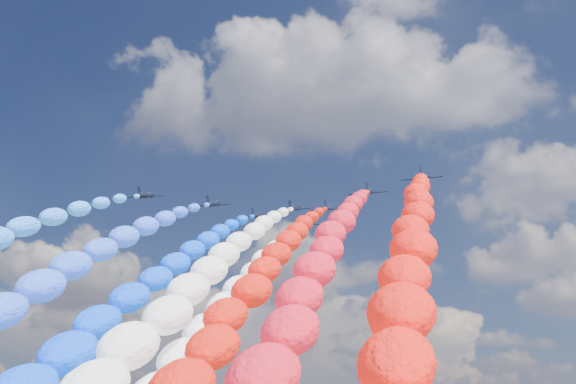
# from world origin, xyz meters

# --- Properties ---
(jet_0) EXTENTS (9.10, 11.94, 6.28)m
(jet_0) POSITION_xyz_m (-30.28, -6.20, 99.13)
(jet_0) COLOR black
(jet_1) EXTENTS (8.60, 11.58, 6.28)m
(jet_1) POSITION_xyz_m (-17.43, 2.82, 99.13)
(jet_1) COLOR black
(trail_1) EXTENTS (6.28, 106.73, 61.85)m
(trail_1) POSITION_xyz_m (-17.43, -51.89, 69.68)
(trail_1) COLOR blue
(jet_2) EXTENTS (8.74, 11.68, 6.28)m
(jet_2) POSITION_xyz_m (-9.86, 13.41, 99.13)
(jet_2) COLOR black
(trail_2) EXTENTS (6.28, 106.73, 61.85)m
(trail_2) POSITION_xyz_m (-9.86, -41.30, 69.68)
(trail_2) COLOR #0942F8
(jet_3) EXTENTS (9.07, 11.92, 6.28)m
(jet_3) POSITION_xyz_m (0.28, 10.04, 99.13)
(jet_3) COLOR black
(trail_3) EXTENTS (6.28, 106.73, 61.85)m
(trail_3) POSITION_xyz_m (0.28, -44.67, 69.68)
(trail_3) COLOR white
(jet_4) EXTENTS (8.56, 11.56, 6.28)m
(jet_4) POSITION_xyz_m (1.23, 22.59, 99.13)
(jet_4) COLOR black
(trail_4) EXTENTS (6.28, 106.73, 61.85)m
(trail_4) POSITION_xyz_m (1.23, -32.13, 69.68)
(trail_4) COLOR white
(jet_5) EXTENTS (8.59, 11.58, 6.28)m
(jet_5) POSITION_xyz_m (7.90, 11.72, 99.13)
(jet_5) COLOR black
(trail_5) EXTENTS (6.28, 106.73, 61.85)m
(trail_5) POSITION_xyz_m (7.90, -42.99, 69.68)
(trail_5) COLOR red
(jet_6) EXTENTS (8.50, 11.51, 6.28)m
(jet_6) POSITION_xyz_m (18.62, 2.43, 99.13)
(jet_6) COLOR black
(trail_6) EXTENTS (6.28, 106.73, 61.85)m
(trail_6) POSITION_xyz_m (18.62, -52.29, 69.68)
(trail_6) COLOR red
(jet_7) EXTENTS (8.76, 11.70, 6.28)m
(jet_7) POSITION_xyz_m (30.53, -4.05, 99.13)
(jet_7) COLOR black
(trail_7) EXTENTS (6.28, 106.73, 61.85)m
(trail_7) POSITION_xyz_m (30.53, -58.76, 69.68)
(trail_7) COLOR red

